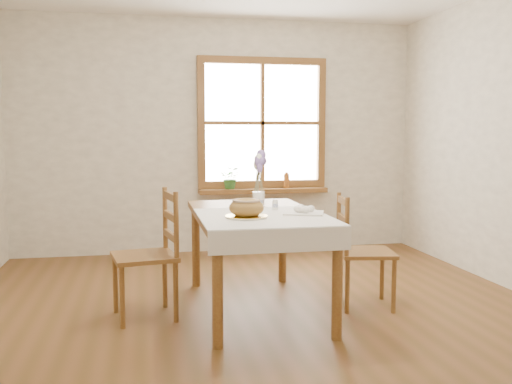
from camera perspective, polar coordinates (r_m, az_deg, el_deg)
ground at (r=4.18m, az=0.82°, el=-12.79°), size 5.00×5.00×0.00m
room_walls at (r=3.97m, az=0.86°, el=11.19°), size 4.60×5.10×2.65m
window at (r=6.48m, az=0.62°, el=6.91°), size 1.46×0.08×1.46m
window_sill at (r=6.44m, az=0.74°, el=0.15°), size 1.46×0.20×0.05m
dining_table at (r=4.31m, az=0.00°, el=-3.11°), size 0.90×1.60×0.75m
table_linen at (r=4.00m, az=0.85°, el=-2.51°), size 0.91×0.99×0.01m
chair_left at (r=4.22m, az=-11.13°, el=-6.15°), size 0.52×0.51×0.93m
chair_right at (r=4.50m, az=10.94°, el=-5.79°), size 0.49×0.47×0.87m
bread_plate at (r=3.93m, az=-0.97°, el=-2.49°), size 0.30×0.30×0.02m
bread_loaf at (r=3.92m, az=-0.97°, el=-1.42°), size 0.24×0.24×0.13m
egg_napkin at (r=4.13m, az=4.78°, el=-2.09°), size 0.35×0.32×0.01m
eggs at (r=4.13m, az=4.79°, el=-1.68°), size 0.27×0.26×0.05m
salt_shaker at (r=4.27m, az=-0.06°, el=-1.35°), size 0.04×0.04×0.08m
pepper_shaker at (r=4.32m, az=1.93°, el=-1.25°), size 0.06×0.06×0.08m
flower_vase at (r=4.62m, az=0.25°, el=-0.75°), size 0.11×0.11×0.11m
lavender_bouquet at (r=4.60m, az=0.25°, el=1.91°), size 0.17×0.17×0.32m
potted_plant at (r=6.37m, az=-2.54°, el=1.17°), size 0.29×0.30×0.19m
amber_bottle at (r=6.49m, az=3.06°, el=1.21°), size 0.08×0.08×0.18m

